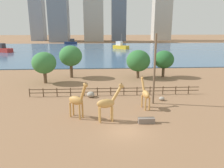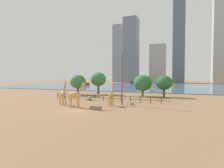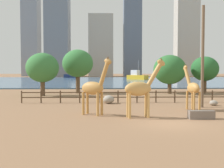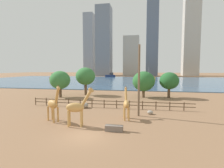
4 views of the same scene
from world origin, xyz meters
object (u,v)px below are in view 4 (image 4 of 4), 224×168
at_px(utility_pole, 139,81).
at_px(tree_left_small, 169,81).
at_px(giraffe_companion, 126,104).
at_px(boulder_by_pole, 85,105).
at_px(boat_ferry, 148,78).
at_px(giraffe_tall, 53,104).
at_px(tree_left_large, 85,76).
at_px(tree_center_broad, 60,80).
at_px(boat_sailboat, 110,75).
at_px(giraffe_young, 77,107).
at_px(feeding_trough, 114,128).
at_px(tree_right_tall, 144,81).
at_px(boulder_near_fence, 150,112).
at_px(boat_tug, 55,78).

bearing_deg(utility_pole, tree_left_small, 69.19).
distance_m(giraffe_companion, boulder_by_pole, 8.86).
xyz_separation_m(utility_pole, boat_ferry, (3.11, 76.08, -3.33)).
bearing_deg(giraffe_tall, giraffe_companion, 50.24).
height_order(tree_left_large, tree_center_broad, tree_left_large).
bearing_deg(giraffe_tall, boat_sailboat, 130.46).
bearing_deg(giraffe_young, boat_sailboat, 89.71).
xyz_separation_m(giraffe_tall, feeding_trough, (7.64, -1.97, -1.79)).
bearing_deg(tree_left_small, feeding_trough, -110.56).
height_order(giraffe_companion, tree_right_tall, tree_right_tall).
relative_size(utility_pole, boulder_near_fence, 11.83).
height_order(tree_left_large, boat_tug, tree_left_large).
bearing_deg(boat_ferry, tree_left_small, -44.23).
distance_m(giraffe_young, boat_sailboat, 112.31).
bearing_deg(giraffe_young, boat_ferry, 74.22).
bearing_deg(tree_right_tall, boat_tug, 133.77).
relative_size(tree_left_small, boat_sailboat, 0.72).
xyz_separation_m(giraffe_tall, giraffe_companion, (8.43, 2.56, -0.16)).
distance_m(giraffe_companion, giraffe_young, 6.28).
xyz_separation_m(utility_pole, boat_sailboat, (-23.63, 105.52, -3.38)).
relative_size(utility_pole, boat_ferry, 1.23).
distance_m(giraffe_companion, utility_pole, 3.58).
xyz_separation_m(tree_left_large, tree_right_tall, (13.69, -1.27, -0.92)).
bearing_deg(boat_ferry, tree_center_broad, -64.92).
bearing_deg(tree_left_small, boat_tug, 137.20).
xyz_separation_m(feeding_trough, boat_sailboat, (-21.36, 111.76, 1.02)).
bearing_deg(giraffe_companion, tree_left_small, -32.52).
distance_m(boulder_near_fence, boat_sailboat, 107.36).
height_order(giraffe_companion, utility_pole, utility_pole).
xyz_separation_m(boulder_by_pole, boat_sailboat, (-14.99, 102.26, 0.89)).
xyz_separation_m(boulder_by_pole, tree_left_large, (-4.39, 13.52, 4.05)).
distance_m(tree_left_large, boat_sailboat, 89.43).
bearing_deg(boat_ferry, boulder_by_pole, -56.23).
xyz_separation_m(boulder_by_pole, boat_tug, (-37.79, 61.40, 0.98)).
xyz_separation_m(giraffe_companion, tree_center_broad, (-15.93, 14.13, 1.87)).
bearing_deg(boat_sailboat, feeding_trough, 94.41).
distance_m(utility_pole, tree_left_small, 17.17).
distance_m(giraffe_young, boulder_near_fence, 10.60).
relative_size(tree_left_large, boat_tug, 0.78).
relative_size(tree_left_small, boat_ferry, 0.73).
distance_m(giraffe_companion, tree_left_large, 21.96).
xyz_separation_m(giraffe_tall, boulder_by_pole, (1.26, 7.54, -1.66)).
bearing_deg(tree_left_large, utility_pole, -52.17).
distance_m(giraffe_tall, boulder_by_pole, 7.82).
bearing_deg(tree_left_large, giraffe_tall, -81.53).
bearing_deg(tree_center_broad, utility_pole, -35.53).
height_order(giraffe_young, boulder_near_fence, giraffe_young).
relative_size(boulder_near_fence, boulder_by_pole, 0.69).
relative_size(boulder_near_fence, boat_sailboat, 0.10).
bearing_deg(tree_left_small, boat_sailboat, 108.37).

